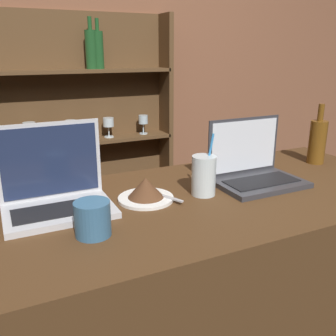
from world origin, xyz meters
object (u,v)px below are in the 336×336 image
Objects in this scene: cake_plate at (146,191)px; coffee_cup at (93,219)px; laptop_near at (56,190)px; wine_bottle_amber at (317,141)px; laptop_far at (254,169)px; water_glass at (204,175)px.

coffee_cup is (-0.21, -0.16, 0.01)m from cake_plate.
laptop_near is 0.27m from cake_plate.
coffee_cup is (-1.02, -0.24, -0.05)m from wine_bottle_amber.
wine_bottle_amber is at bearing 5.28° from cake_plate.
laptop_far is 1.68× the size of cake_plate.
cake_plate is at bearing 37.22° from coffee_cup.
cake_plate is (0.27, -0.04, -0.03)m from laptop_near.
wine_bottle_amber reaches higher than water_glass.
coffee_cup is at bearing -142.78° from cake_plate.
cake_plate is 0.27m from coffee_cup.
wine_bottle_amber reaches higher than cake_plate.
laptop_near is 1.52× the size of water_glass.
laptop_far reaches higher than cake_plate.
laptop_far is 1.22× the size of wine_bottle_amber.
laptop_far is 1.50× the size of water_glass.
wine_bottle_amber is (1.07, 0.03, 0.03)m from laptop_near.
cake_plate is (-0.41, 0.01, -0.02)m from laptop_far.
laptop_far is 0.23m from water_glass.
laptop_near is 1.24× the size of wine_bottle_amber.
coffee_cup is at bearing -74.86° from laptop_near.
wine_bottle_amber is at bearing 12.14° from laptop_far.
laptop_near is at bearing 175.48° from laptop_far.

